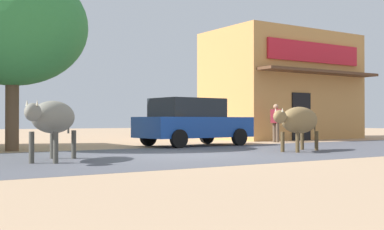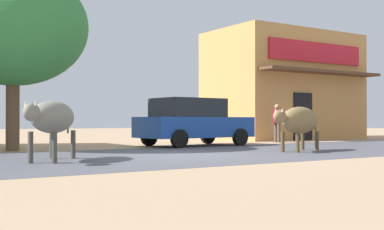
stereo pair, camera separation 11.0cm
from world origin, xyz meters
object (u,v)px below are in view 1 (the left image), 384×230
roadside_tree (12,26)px  cow_near_brown (53,118)px  parked_hatchback_car (192,122)px  cow_far_dark (299,121)px  pedestrian_by_shop (276,120)px

roadside_tree → cow_near_brown: size_ratio=2.29×
parked_hatchback_car → cow_far_dark: 4.31m
pedestrian_by_shop → cow_near_brown: bearing=-157.7°
cow_near_brown → parked_hatchback_car: bearing=31.9°
pedestrian_by_shop → parked_hatchback_car: bearing=-173.6°
pedestrian_by_shop → roadside_tree: bearing=-179.7°
roadside_tree → pedestrian_by_shop: 10.66m
roadside_tree → pedestrian_by_shop: (10.31, 0.06, -2.72)m
roadside_tree → cow_near_brown: roadside_tree is taller
parked_hatchback_car → cow_far_dark: bearing=-77.9°
parked_hatchback_car → cow_near_brown: bearing=-148.1°
cow_near_brown → pedestrian_by_shop: pedestrian_by_shop is taller
roadside_tree → pedestrian_by_shop: size_ratio=3.48×
roadside_tree → parked_hatchback_car: (5.95, -0.43, -2.77)m
roadside_tree → cow_far_dark: roadside_tree is taller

